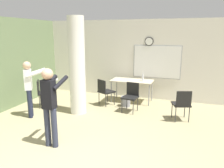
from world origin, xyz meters
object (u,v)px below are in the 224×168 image
at_px(chair_table_left, 105,90).
at_px(person_watching_back, 29,85).
at_px(chair_table_front, 131,95).
at_px(person_playing_front, 50,101).
at_px(bottle_on_table, 143,78).
at_px(chair_mid_room, 182,103).
at_px(folding_table, 132,82).
at_px(chair_by_left_wall, 43,91).

relative_size(chair_table_left, person_watching_back, 0.55).
height_order(chair_table_front, person_playing_front, person_playing_front).
distance_m(bottle_on_table, chair_mid_room, 1.88).
height_order(folding_table, chair_table_left, chair_table_left).
height_order(bottle_on_table, chair_by_left_wall, bottle_on_table).
height_order(folding_table, person_watching_back, person_watching_back).
distance_m(chair_by_left_wall, person_watching_back, 0.98).
height_order(bottle_on_table, chair_table_front, bottle_on_table).
bearing_deg(chair_mid_room, person_watching_back, -164.94).
relative_size(person_playing_front, person_watching_back, 1.05).
bearing_deg(chair_table_left, chair_mid_room, -13.05).
xyz_separation_m(bottle_on_table, chair_table_left, (-1.10, -0.72, -0.36)).
xyz_separation_m(chair_by_left_wall, chair_table_front, (2.77, 0.53, 0.00)).
bearing_deg(chair_table_front, bottle_on_table, 81.33).
xyz_separation_m(bottle_on_table, chair_table_front, (-0.15, -0.98, -0.36)).
xyz_separation_m(chair_mid_room, chair_table_front, (-1.48, 0.30, 0.00)).
bearing_deg(bottle_on_table, person_watching_back, -138.71).
distance_m(folding_table, person_playing_front, 3.64).
relative_size(chair_mid_room, person_watching_back, 0.55).
distance_m(folding_table, chair_table_left, 1.02).
height_order(folding_table, person_playing_front, person_playing_front).
height_order(bottle_on_table, person_watching_back, person_watching_back).
relative_size(chair_by_left_wall, person_playing_front, 0.52).
height_order(chair_table_left, chair_table_front, same).
relative_size(folding_table, chair_table_left, 1.63).
xyz_separation_m(chair_table_left, chair_by_left_wall, (-1.83, -0.79, 0.00)).
distance_m(folding_table, bottle_on_table, 0.40).
bearing_deg(folding_table, chair_by_left_wall, -150.16).
height_order(bottle_on_table, person_playing_front, person_playing_front).
bearing_deg(person_watching_back, chair_table_front, 28.57).
bearing_deg(folding_table, chair_table_front, -77.38).
distance_m(bottle_on_table, chair_table_left, 1.36).
bearing_deg(person_playing_front, chair_table_front, 68.36).
distance_m(chair_table_left, chair_table_front, 0.98).
xyz_separation_m(chair_by_left_wall, person_playing_front, (1.74, -2.07, 0.47)).
relative_size(chair_mid_room, chair_table_left, 1.00).
height_order(chair_mid_room, chair_table_front, same).
xyz_separation_m(chair_by_left_wall, person_watching_back, (0.23, -0.86, 0.42)).
xyz_separation_m(folding_table, chair_table_front, (0.21, -0.94, -0.19)).
xyz_separation_m(chair_table_left, person_playing_front, (-0.08, -2.86, 0.47)).
relative_size(bottle_on_table, chair_mid_room, 0.33).
bearing_deg(person_playing_front, folding_table, 76.96).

